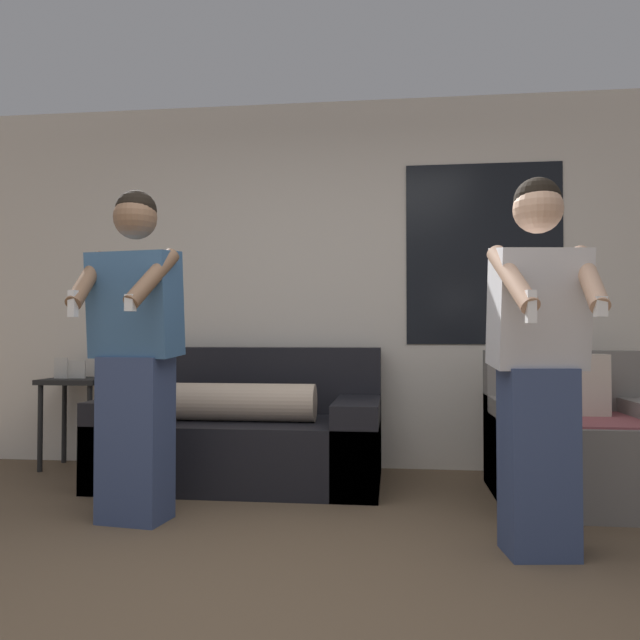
% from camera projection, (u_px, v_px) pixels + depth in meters
% --- Properties ---
extents(ground_plane, '(14.00, 14.00, 0.00)m').
position_uv_depth(ground_plane, '(241.00, 635.00, 2.00)').
color(ground_plane, brown).
extents(wall_back, '(6.07, 0.07, 2.70)m').
position_uv_depth(wall_back, '(329.00, 283.00, 4.62)').
color(wall_back, silver).
rests_on(wall_back, ground_plane).
extents(couch, '(1.80, 0.96, 0.88)m').
position_uv_depth(couch, '(245.00, 434.00, 4.15)').
color(couch, black).
rests_on(couch, ground_plane).
extents(armchair, '(0.96, 0.95, 0.87)m').
position_uv_depth(armchair, '(578.00, 447.00, 3.65)').
color(armchair, slate).
rests_on(armchair, ground_plane).
extents(side_table, '(0.45, 0.41, 0.80)m').
position_uv_depth(side_table, '(76.00, 394.00, 4.55)').
color(side_table, black).
rests_on(side_table, ground_plane).
extents(person_left, '(0.50, 0.52, 1.72)m').
position_uv_depth(person_left, '(135.00, 352.00, 3.24)').
color(person_left, '#384770').
rests_on(person_left, ground_plane).
extents(person_right, '(0.46, 0.51, 1.66)m').
position_uv_depth(person_right, '(538.00, 361.00, 2.73)').
color(person_right, '#384770').
rests_on(person_right, ground_plane).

